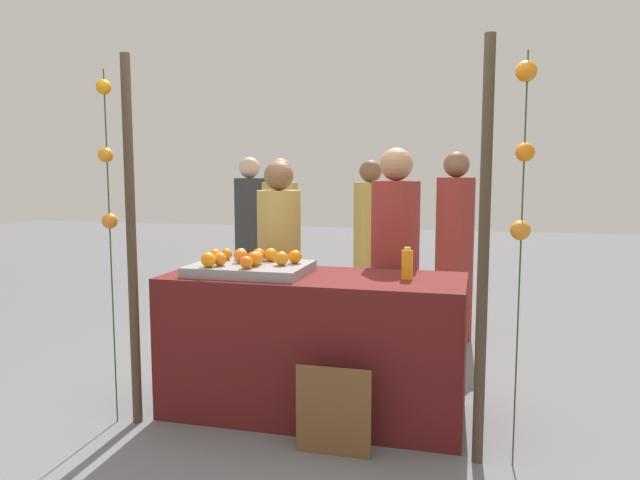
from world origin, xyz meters
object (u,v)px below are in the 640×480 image
(vendor_left, at_px, (279,277))
(orange_1, at_px, (215,255))
(juice_bottle, at_px, (407,264))
(vendor_right, at_px, (395,277))
(stall_counter, at_px, (314,345))
(chalkboard_sign, at_px, (333,412))
(orange_0, at_px, (220,259))

(vendor_left, bearing_deg, orange_1, -111.40)
(juice_bottle, distance_m, vendor_right, 0.64)
(vendor_left, height_order, vendor_right, vendor_right)
(stall_counter, distance_m, chalkboard_sign, 0.61)
(orange_0, bearing_deg, orange_1, 122.37)
(orange_1, bearing_deg, orange_0, -57.63)
(stall_counter, distance_m, vendor_right, 0.81)
(orange_0, bearing_deg, stall_counter, 15.23)
(orange_1, distance_m, juice_bottle, 1.23)
(stall_counter, relative_size, chalkboard_sign, 3.70)
(orange_0, height_order, vendor_left, vendor_left)
(stall_counter, relative_size, juice_bottle, 9.61)
(orange_1, relative_size, juice_bottle, 0.39)
(orange_0, distance_m, juice_bottle, 1.12)
(orange_0, distance_m, chalkboard_sign, 1.14)
(chalkboard_sign, height_order, vendor_right, vendor_right)
(orange_0, distance_m, vendor_right, 1.24)
(vendor_right, bearing_deg, orange_1, -152.19)
(orange_1, distance_m, chalkboard_sign, 1.30)
(stall_counter, xyz_separation_m, vendor_left, (-0.43, 0.64, 0.30))
(orange_1, bearing_deg, vendor_left, 68.60)
(chalkboard_sign, height_order, vendor_left, vendor_left)
(stall_counter, height_order, juice_bottle, juice_bottle)
(orange_1, relative_size, vendor_left, 0.05)
(stall_counter, xyz_separation_m, orange_1, (-0.67, 0.04, 0.53))
(vendor_right, bearing_deg, chalkboard_sign, -98.32)
(stall_counter, distance_m, vendor_left, 0.83)
(orange_1, xyz_separation_m, vendor_left, (0.23, 0.60, -0.23))
(juice_bottle, relative_size, chalkboard_sign, 0.38)
(stall_counter, height_order, orange_1, orange_1)
(orange_0, relative_size, juice_bottle, 0.43)
(vendor_left, bearing_deg, juice_bottle, -31.85)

